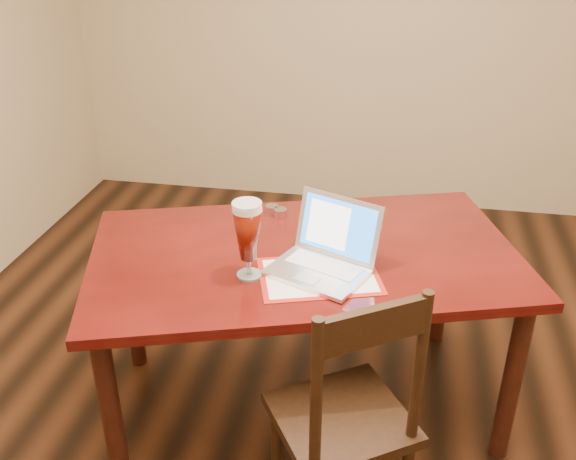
# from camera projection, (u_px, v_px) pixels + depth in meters

# --- Properties ---
(ground) EXTENTS (5.00, 5.00, 0.00)m
(ground) POSITION_uv_depth(u_px,v_px,m) (335.00, 435.00, 2.84)
(ground) COLOR black
(ground) RESTS_ON ground
(room_shell) EXTENTS (4.51, 5.01, 2.71)m
(room_shell) POSITION_uv_depth(u_px,v_px,m) (354.00, 25.00, 2.02)
(room_shell) COLOR tan
(room_shell) RESTS_ON ground
(dining_table) EXTENTS (1.97, 1.47, 1.13)m
(dining_table) POSITION_uv_depth(u_px,v_px,m) (303.00, 271.00, 2.68)
(dining_table) COLOR #530D0B
(dining_table) RESTS_ON ground
(dining_chair) EXTENTS (0.61, 0.61, 1.06)m
(dining_chair) POSITION_uv_depth(u_px,v_px,m) (346.00, 418.00, 2.24)
(dining_chair) COLOR black
(dining_chair) RESTS_ON ground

